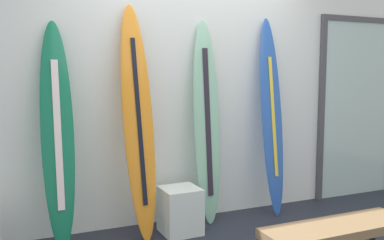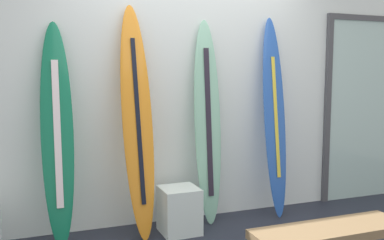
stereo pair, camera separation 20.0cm
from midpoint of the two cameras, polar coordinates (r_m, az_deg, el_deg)
The scene contains 8 objects.
wall_back at distance 4.20m, azimuth 0.50°, elevation 5.66°, with size 7.20×0.20×2.80m, color white.
surfboard_emerald at distance 3.66m, azimuth -16.42°, elevation -1.77°, with size 0.27×0.39×1.90m.
surfboard_sunset at distance 3.72m, azimuth -5.93°, elevation -0.25°, with size 0.30×0.48×2.07m.
surfboard_seafoam at distance 4.04m, azimuth 3.54°, elevation -0.27°, with size 0.28×0.30×1.97m.
surfboard_cobalt at distance 4.35m, azimuth 12.49°, elevation 0.18°, with size 0.24×0.34×2.02m.
display_block_center at distance 3.90m, azimuth -0.24°, elevation -12.19°, with size 0.34×0.34×0.42m.
glass_door at distance 5.30m, azimuth 23.53°, elevation 1.86°, with size 1.13×0.06×2.11m.
bench at distance 2.97m, azimuth 20.26°, elevation -14.64°, with size 1.07×0.31×0.47m.
Camera 2 is at (-1.40, -2.66, 1.44)m, focal length 39.13 mm.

